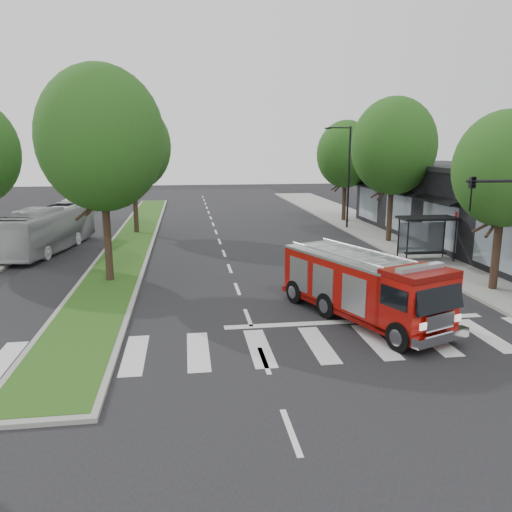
% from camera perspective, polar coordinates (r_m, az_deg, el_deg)
% --- Properties ---
extents(ground, '(140.00, 140.00, 0.00)m').
position_cam_1_polar(ground, '(19.42, -0.92, -7.06)').
color(ground, black).
rests_on(ground, ground).
extents(sidewalk_right, '(5.00, 80.00, 0.15)m').
position_cam_1_polar(sidewalk_right, '(32.44, 19.21, 0.32)').
color(sidewalk_right, gray).
rests_on(sidewalk_right, ground).
extents(median, '(3.00, 50.00, 0.15)m').
position_cam_1_polar(median, '(36.92, -13.74, 2.06)').
color(median, gray).
rests_on(median, ground).
extents(storefront_row, '(8.00, 30.00, 5.00)m').
position_cam_1_polar(storefront_row, '(34.35, 26.21, 4.48)').
color(storefront_row, black).
rests_on(storefront_row, ground).
extents(bus_shelter, '(3.20, 1.60, 2.61)m').
position_cam_1_polar(bus_shelter, '(29.89, 18.85, 3.20)').
color(bus_shelter, black).
rests_on(bus_shelter, ground).
extents(tree_right_near, '(4.40, 4.40, 8.05)m').
position_cam_1_polar(tree_right_near, '(24.43, 26.57, 8.86)').
color(tree_right_near, black).
rests_on(tree_right_near, ground).
extents(tree_right_mid, '(5.60, 5.60, 9.72)m').
position_cam_1_polar(tree_right_mid, '(34.99, 15.45, 11.98)').
color(tree_right_mid, black).
rests_on(tree_right_mid, ground).
extents(tree_right_far, '(5.00, 5.00, 8.73)m').
position_cam_1_polar(tree_right_far, '(44.36, 10.23, 11.37)').
color(tree_right_far, black).
rests_on(tree_right_far, ground).
extents(tree_median_near, '(5.80, 5.80, 10.16)m').
position_cam_1_polar(tree_median_near, '(24.47, -17.28, 12.66)').
color(tree_median_near, black).
rests_on(tree_median_near, ground).
extents(tree_median_far, '(5.60, 5.60, 9.72)m').
position_cam_1_polar(tree_median_far, '(38.36, -13.95, 12.05)').
color(tree_median_far, black).
rests_on(tree_median_far, ground).
extents(streetlight_right_far, '(2.11, 0.20, 8.00)m').
position_cam_1_polar(streetlight_right_far, '(40.25, 10.36, 9.35)').
color(streetlight_right_far, black).
rests_on(streetlight_right_far, ground).
extents(fire_engine, '(5.00, 8.01, 2.67)m').
position_cam_1_polar(fire_engine, '(19.31, 12.03, -3.45)').
color(fire_engine, '#610805').
rests_on(fire_engine, ground).
extents(city_bus, '(4.11, 10.26, 2.79)m').
position_cam_1_polar(city_bus, '(34.06, -22.69, 2.85)').
color(city_bus, '#AAAAAE').
rests_on(city_bus, ground).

